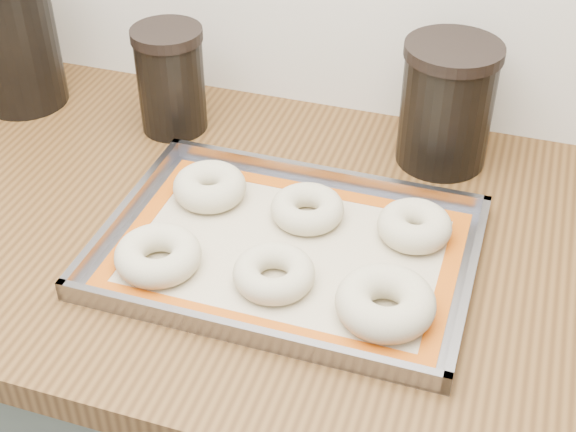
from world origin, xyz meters
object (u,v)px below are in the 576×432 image
(bagel_front_left, at_px, (158,255))
(canister_mid, at_px, (171,79))
(canister_right, at_px, (447,104))
(bagel_back_left, at_px, (210,187))
(bagel_back_mid, at_px, (307,209))
(baking_tray, at_px, (288,249))
(bagel_back_right, at_px, (414,226))
(bagel_front_mid, at_px, (274,273))
(canister_left, at_px, (13,36))
(bagel_front_right, at_px, (385,303))

(bagel_front_left, height_order, canister_mid, canister_mid)
(canister_right, bearing_deg, canister_mid, -174.88)
(bagel_back_left, distance_m, bagel_back_mid, 0.14)
(bagel_back_left, distance_m, canister_right, 0.35)
(bagel_back_left, distance_m, canister_mid, 0.21)
(bagel_back_left, bearing_deg, canister_mid, 127.75)
(bagel_front_left, bearing_deg, baking_tray, 28.70)
(bagel_back_right, bearing_deg, canister_mid, 158.28)
(bagel_front_mid, xyz_separation_m, bagel_back_left, (-0.14, 0.14, 0.00))
(baking_tray, height_order, canister_left, canister_left)
(bagel_front_left, distance_m, bagel_back_mid, 0.21)
(bagel_front_mid, bearing_deg, canister_mid, 131.48)
(bagel_front_right, bearing_deg, bagel_front_left, -179.58)
(bagel_front_right, relative_size, canister_left, 0.51)
(bagel_back_left, bearing_deg, bagel_front_right, -28.32)
(bagel_back_left, bearing_deg, canister_right, 35.45)
(bagel_front_right, relative_size, bagel_back_mid, 1.19)
(canister_right, bearing_deg, bagel_back_mid, -124.87)
(bagel_back_right, distance_m, canister_mid, 0.44)
(baking_tray, height_order, bagel_back_left, bagel_back_left)
(bagel_back_left, relative_size, canister_left, 0.44)
(bagel_front_left, relative_size, bagel_front_right, 0.93)
(bagel_back_left, bearing_deg, bagel_front_mid, -44.55)
(bagel_back_right, bearing_deg, bagel_front_right, -91.69)
(bagel_back_right, xyz_separation_m, canister_right, (0.00, 0.20, 0.07))
(bagel_back_left, xyz_separation_m, bagel_back_mid, (0.14, -0.00, -0.00))
(bagel_back_right, bearing_deg, bagel_back_mid, -178.04)
(bagel_back_mid, bearing_deg, bagel_front_mid, -90.42)
(bagel_back_left, bearing_deg, canister_left, 157.48)
(canister_left, bearing_deg, bagel_front_right, -24.98)
(bagel_front_right, xyz_separation_m, bagel_back_right, (0.00, 0.15, -0.00))
(bagel_back_right, distance_m, canister_right, 0.21)
(canister_mid, relative_size, canister_right, 0.89)
(bagel_back_right, bearing_deg, bagel_front_mid, -135.81)
(bagel_front_right, distance_m, bagel_back_mid, 0.20)
(baking_tray, distance_m, canister_mid, 0.36)
(bagel_back_mid, bearing_deg, baking_tray, -93.11)
(bagel_back_right, bearing_deg, canister_right, 89.72)
(baking_tray, relative_size, bagel_back_right, 4.86)
(baking_tray, xyz_separation_m, bagel_back_mid, (0.00, 0.07, 0.01))
(bagel_front_mid, height_order, bagel_back_mid, same)
(baking_tray, distance_m, bagel_front_right, 0.16)
(bagel_front_left, distance_m, bagel_front_mid, 0.14)
(bagel_front_left, relative_size, bagel_back_mid, 1.10)
(bagel_front_right, bearing_deg, bagel_back_left, 151.68)
(canister_mid, bearing_deg, bagel_front_mid, -48.52)
(canister_right, bearing_deg, bagel_back_left, -144.55)
(bagel_front_right, height_order, canister_left, canister_left)
(bagel_back_mid, height_order, canister_mid, canister_mid)
(bagel_front_left, xyz_separation_m, bagel_back_mid, (0.14, 0.15, -0.00))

